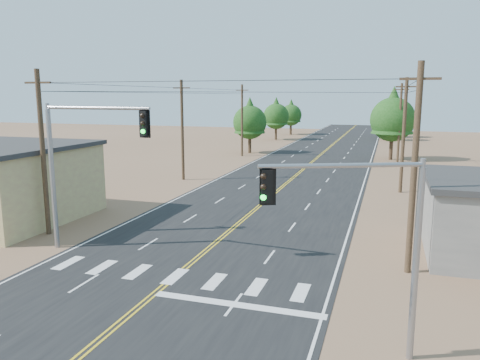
% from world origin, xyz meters
% --- Properties ---
extents(road, '(15.00, 200.00, 0.02)m').
position_xyz_m(road, '(0.00, 30.00, 0.01)').
color(road, black).
rests_on(road, ground).
extents(utility_pole_left_near, '(1.80, 0.30, 10.00)m').
position_xyz_m(utility_pole_left_near, '(-10.50, 12.00, 5.12)').
color(utility_pole_left_near, '#4C3826').
rests_on(utility_pole_left_near, ground).
extents(utility_pole_left_mid, '(1.80, 0.30, 10.00)m').
position_xyz_m(utility_pole_left_mid, '(-10.50, 32.00, 5.12)').
color(utility_pole_left_mid, '#4C3826').
rests_on(utility_pole_left_mid, ground).
extents(utility_pole_left_far, '(1.80, 0.30, 10.00)m').
position_xyz_m(utility_pole_left_far, '(-10.50, 52.00, 5.12)').
color(utility_pole_left_far, '#4C3826').
rests_on(utility_pole_left_far, ground).
extents(utility_pole_right_near, '(1.80, 0.30, 10.00)m').
position_xyz_m(utility_pole_right_near, '(10.50, 12.00, 5.12)').
color(utility_pole_right_near, '#4C3826').
rests_on(utility_pole_right_near, ground).
extents(utility_pole_right_mid, '(1.80, 0.30, 10.00)m').
position_xyz_m(utility_pole_right_mid, '(10.50, 32.00, 5.12)').
color(utility_pole_right_mid, '#4C3826').
rests_on(utility_pole_right_mid, ground).
extents(utility_pole_right_far, '(1.80, 0.30, 10.00)m').
position_xyz_m(utility_pole_right_far, '(10.50, 52.00, 5.12)').
color(utility_pole_right_far, '#4C3826').
rests_on(utility_pole_right_far, ground).
extents(signal_mast_left, '(6.54, 0.90, 8.05)m').
position_xyz_m(signal_mast_left, '(-6.40, 9.85, 5.43)').
color(signal_mast_left, gray).
rests_on(signal_mast_left, ground).
extents(signal_mast_right, '(4.77, 2.21, 6.58)m').
position_xyz_m(signal_mast_right, '(8.97, 3.43, 4.43)').
color(signal_mast_right, gray).
rests_on(signal_mast_right, ground).
extents(tree_left_near, '(4.96, 4.96, 8.27)m').
position_xyz_m(tree_left_near, '(-10.46, 55.72, 5.06)').
color(tree_left_near, '#3F2D1E').
rests_on(tree_left_near, ground).
extents(tree_left_mid, '(4.93, 4.93, 8.21)m').
position_xyz_m(tree_left_mid, '(-11.66, 77.64, 5.02)').
color(tree_left_mid, '#3F2D1E').
rests_on(tree_left_mid, ground).
extents(tree_left_far, '(4.64, 4.64, 7.73)m').
position_xyz_m(tree_left_far, '(-11.41, 90.73, 4.72)').
color(tree_left_far, '#3F2D1E').
rests_on(tree_left_far, ground).
extents(tree_right_near, '(5.83, 5.83, 9.71)m').
position_xyz_m(tree_right_near, '(9.65, 54.29, 5.94)').
color(tree_right_near, '#3F2D1E').
rests_on(tree_right_near, ground).
extents(tree_right_mid, '(4.21, 4.21, 7.02)m').
position_xyz_m(tree_right_mid, '(9.46, 82.94, 4.29)').
color(tree_right_mid, '#3F2D1E').
rests_on(tree_right_mid, ground).
extents(tree_right_far, '(5.04, 5.04, 8.39)m').
position_xyz_m(tree_right_far, '(9.00, 89.85, 5.13)').
color(tree_right_far, '#3F2D1E').
rests_on(tree_right_far, ground).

